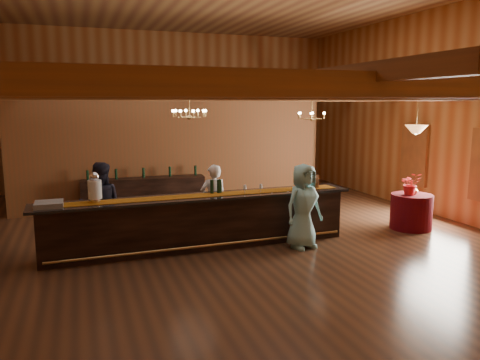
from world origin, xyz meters
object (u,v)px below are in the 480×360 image
object	(u,v)px
beverage_dispenser	(95,188)
round_table	(411,212)
backbar_shelf	(144,194)
raffle_drum	(311,181)
guest	(303,206)
pendant_lamp	(416,129)
chandelier_left	(189,113)
staff_second	(101,205)
tasting_bar	(201,221)
floor_plant	(242,179)
bartender	(214,201)
chandelier_right	(312,115)

from	to	relation	value
beverage_dispenser	round_table	world-z (taller)	beverage_dispenser
backbar_shelf	raffle_drum	bearing A→B (deg)	-46.37
backbar_shelf	guest	xyz separation A→B (m)	(2.68, -4.53, 0.42)
round_table	pendant_lamp	xyz separation A→B (m)	(0.00, 0.00, 1.98)
chandelier_left	staff_second	size ratio (longest dim) A/B	0.44
tasting_bar	floor_plant	world-z (taller)	floor_plant
raffle_drum	guest	bearing A→B (deg)	-127.75
bartender	floor_plant	size ratio (longest dim) A/B	1.31
guest	chandelier_left	bearing A→B (deg)	118.52
staff_second	guest	xyz separation A→B (m)	(3.99, -1.45, -0.01)
backbar_shelf	round_table	size ratio (longest dim) A/B	3.46
raffle_drum	round_table	distance (m)	2.75
round_table	pendant_lamp	distance (m)	1.98
chandelier_left	pendant_lamp	distance (m)	5.32
backbar_shelf	guest	bearing A→B (deg)	-56.00
raffle_drum	chandelier_right	xyz separation A→B (m)	(1.12, 2.18, 1.40)
round_table	pendant_lamp	bearing A→B (deg)	90.00
raffle_drum	round_table	xyz separation A→B (m)	(2.60, -0.21, -0.86)
raffle_drum	chandelier_left	distance (m)	3.21
staff_second	floor_plant	distance (m)	5.81
tasting_bar	guest	size ratio (longest dim) A/B	3.74
tasting_bar	staff_second	size ratio (longest dim) A/B	3.69
tasting_bar	chandelier_right	distance (m)	4.79
round_table	floor_plant	xyz separation A→B (m)	(-2.68, 4.66, 0.21)
beverage_dispenser	pendant_lamp	xyz separation A→B (m)	(7.25, -0.22, 1.01)
chandelier_left	floor_plant	world-z (taller)	chandelier_left
backbar_shelf	round_table	world-z (taller)	backbar_shelf
pendant_lamp	round_table	bearing A→B (deg)	-90.00
tasting_bar	bartender	xyz separation A→B (m)	(0.49, 0.71, 0.26)
guest	floor_plant	bearing A→B (deg)	72.20
backbar_shelf	round_table	distance (m)	7.09
pendant_lamp	bartender	size ratio (longest dim) A/B	0.54
backbar_shelf	chandelier_right	size ratio (longest dim) A/B	4.22
chandelier_right	bartender	distance (m)	3.99
pendant_lamp	beverage_dispenser	bearing A→B (deg)	178.27
backbar_shelf	chandelier_right	world-z (taller)	chandelier_right
bartender	floor_plant	bearing A→B (deg)	-118.44
bartender	chandelier_left	bearing A→B (deg)	-65.17
pendant_lamp	guest	xyz separation A→B (m)	(-3.15, -0.50, -1.51)
chandelier_right	guest	distance (m)	3.79
pendant_lamp	chandelier_left	bearing A→B (deg)	161.69
beverage_dispenser	backbar_shelf	world-z (taller)	beverage_dispenser
floor_plant	raffle_drum	bearing A→B (deg)	-89.00
beverage_dispenser	pendant_lamp	distance (m)	7.33
pendant_lamp	floor_plant	size ratio (longest dim) A/B	0.71
raffle_drum	floor_plant	xyz separation A→B (m)	(-0.08, 4.45, -0.65)
raffle_drum	pendant_lamp	world-z (taller)	pendant_lamp
tasting_bar	pendant_lamp	size ratio (longest dim) A/B	7.41
bartender	tasting_bar	bearing A→B (deg)	55.23
tasting_bar	backbar_shelf	world-z (taller)	tasting_bar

